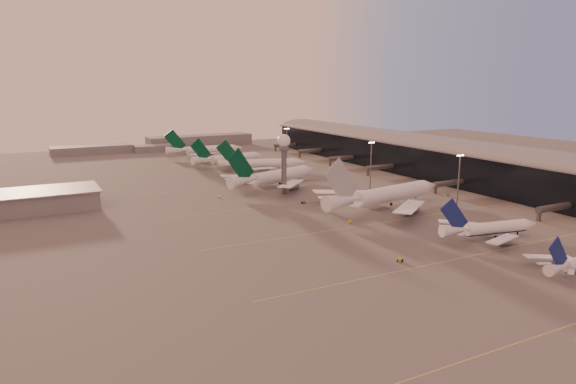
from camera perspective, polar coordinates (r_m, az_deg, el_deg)
name	(u,v)px	position (r m, az deg, el deg)	size (l,w,h in m)	color
ground	(458,275)	(157.17, 18.37, -8.70)	(700.00, 700.00, 0.00)	#5A5757
taxiway_markings	(409,217)	(215.61, 13.35, -2.77)	(180.00, 185.25, 0.02)	gold
terminal	(454,161)	(304.74, 17.96, 3.29)	(57.00, 362.00, 23.04)	black
radar_tower	(284,152)	(250.14, -0.46, 4.48)	(6.40, 6.40, 31.10)	#54575B
mast_b	(459,180)	(228.88, 18.43, 1.31)	(3.60, 0.56, 25.00)	#54575B
mast_c	(371,163)	(266.37, 9.20, 3.23)	(3.60, 0.56, 25.00)	#54575B
mast_d	(287,144)	(341.13, -0.14, 5.31)	(3.60, 0.56, 25.00)	#54575B
distant_horizon	(170,143)	(442.88, -12.95, 5.29)	(165.00, 37.50, 9.00)	slate
narrowbody_mid	(490,230)	(194.22, 21.51, -3.96)	(40.51, 32.07, 15.93)	white
widebody_white	(386,198)	(228.49, 10.79, -0.70)	(70.34, 55.87, 24.95)	white
greentail_a	(275,179)	(270.77, -1.41, 1.45)	(60.92, 48.34, 23.11)	white
greentail_b	(262,165)	(318.83, -2.86, 2.97)	(53.82, 42.83, 20.13)	white
greentail_c	(229,160)	(342.10, -6.55, 3.52)	(54.25, 43.46, 19.83)	white
greentail_d	(205,152)	(386.42, -9.16, 4.46)	(58.07, 46.74, 21.09)	white
gsv_tug_mid	(400,260)	(162.82, 12.35, -7.41)	(4.07, 4.38, 1.08)	gold
gsv_truck_b	(468,224)	(209.05, 19.42, -3.33)	(5.04, 2.22, 1.97)	white
gsv_truck_c	(350,220)	(202.93, 6.88, -3.12)	(4.64, 5.82, 2.26)	gold
gsv_catering_b	(448,192)	(261.47, 17.35, 0.05)	(5.36, 3.54, 4.05)	#545659
gsv_tug_far	(303,202)	(233.61, 1.72, -1.15)	(3.11, 4.40, 1.15)	#545659
gsv_truck_d	(218,195)	(247.79, -7.75, -0.35)	(2.59, 5.76, 2.25)	white
gsv_tug_hangar	(298,174)	(304.50, 1.13, 1.98)	(4.61, 3.80, 1.14)	gold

